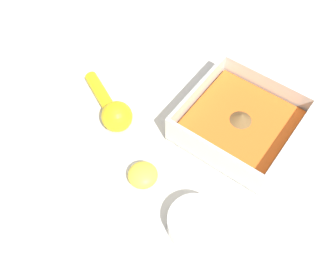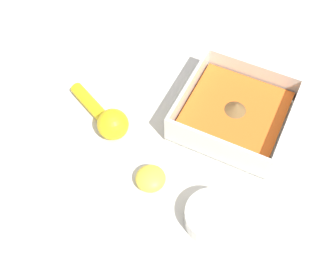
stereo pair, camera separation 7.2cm
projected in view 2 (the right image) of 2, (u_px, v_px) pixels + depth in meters
ground_plane at (235, 131)px, 0.76m from camera, size 4.00×4.00×0.00m
square_dish at (234, 114)px, 0.76m from camera, size 0.20×0.20×0.07m
spice_bowl at (212, 217)px, 0.65m from camera, size 0.09×0.09×0.03m
lemon_squeezer at (107, 119)px, 0.75m from camera, size 0.16×0.10×0.06m
lemon_half at (151, 178)px, 0.69m from camera, size 0.05×0.05×0.03m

